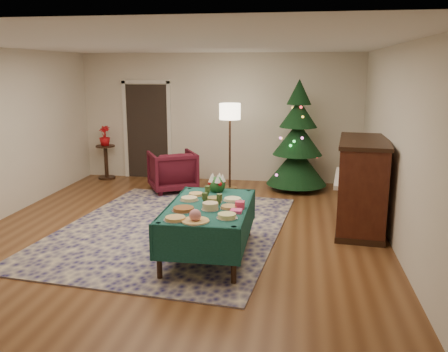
% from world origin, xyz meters
% --- Properties ---
extents(room_shell, '(7.00, 7.00, 7.00)m').
position_xyz_m(room_shell, '(0.00, 0.00, 1.35)').
color(room_shell, '#593319').
rests_on(room_shell, ground).
extents(doorway, '(1.08, 0.04, 2.16)m').
position_xyz_m(doorway, '(-1.60, 3.48, 1.10)').
color(doorway, black).
rests_on(doorway, ground).
extents(rug, '(3.62, 4.51, 0.02)m').
position_xyz_m(rug, '(-0.16, 0.10, 0.01)').
color(rug, '#161347').
rests_on(rug, ground).
extents(buffet_table, '(1.04, 1.77, 0.68)m').
position_xyz_m(buffet_table, '(0.59, -0.81, 0.55)').
color(buffet_table, black).
rests_on(buffet_table, ground).
extents(platter_0, '(0.27, 0.27, 0.04)m').
position_xyz_m(platter_0, '(0.34, -1.49, 0.70)').
color(platter_0, silver).
rests_on(platter_0, buffet_table).
extents(platter_1, '(0.32, 0.32, 0.15)m').
position_xyz_m(platter_1, '(0.57, -1.51, 0.74)').
color(platter_1, silver).
rests_on(platter_1, buffet_table).
extents(platter_2, '(0.25, 0.25, 0.06)m').
position_xyz_m(platter_2, '(0.91, -1.32, 0.71)').
color(platter_2, silver).
rests_on(platter_2, buffet_table).
extents(platter_3, '(0.29, 0.29, 0.05)m').
position_xyz_m(platter_3, '(0.34, -1.12, 0.71)').
color(platter_3, silver).
rests_on(platter_3, buffet_table).
extents(platter_4, '(0.23, 0.23, 0.09)m').
position_xyz_m(platter_4, '(0.66, -1.03, 0.73)').
color(platter_4, silver).
rests_on(platter_4, buffet_table).
extents(platter_5, '(0.24, 0.24, 0.04)m').
position_xyz_m(platter_5, '(0.88, -0.93, 0.70)').
color(platter_5, silver).
rests_on(platter_5, buffet_table).
extents(platter_6, '(0.25, 0.25, 0.05)m').
position_xyz_m(platter_6, '(0.31, -0.66, 0.71)').
color(platter_6, silver).
rests_on(platter_6, buffet_table).
extents(platter_7, '(0.22, 0.22, 0.07)m').
position_xyz_m(platter_7, '(0.64, -0.68, 0.72)').
color(platter_7, silver).
rests_on(platter_7, buffet_table).
extents(platter_8, '(0.26, 0.26, 0.04)m').
position_xyz_m(platter_8, '(0.87, -0.58, 0.70)').
color(platter_8, silver).
rests_on(platter_8, buffet_table).
extents(platter_9, '(0.23, 0.23, 0.04)m').
position_xyz_m(platter_9, '(0.34, -0.40, 0.70)').
color(platter_9, silver).
rests_on(platter_9, buffet_table).
extents(goblet_0, '(0.07, 0.07, 0.16)m').
position_xyz_m(goblet_0, '(0.51, -0.47, 0.77)').
color(goblet_0, '#2D471E').
rests_on(goblet_0, buffet_table).
extents(goblet_1, '(0.07, 0.07, 0.16)m').
position_xyz_m(goblet_1, '(0.74, -0.85, 0.77)').
color(goblet_1, '#2D471E').
rests_on(goblet_1, buffet_table).
extents(goblet_2, '(0.07, 0.07, 0.16)m').
position_xyz_m(goblet_2, '(0.55, -0.83, 0.77)').
color(goblet_2, '#2D471E').
rests_on(goblet_2, buffet_table).
extents(napkin_stack, '(0.14, 0.14, 0.04)m').
position_xyz_m(napkin_stack, '(0.98, -1.08, 0.70)').
color(napkin_stack, '#FB4589').
rests_on(napkin_stack, buffet_table).
extents(gift_box, '(0.11, 0.11, 0.09)m').
position_xyz_m(gift_box, '(1.01, -0.91, 0.73)').
color(gift_box, '#DB3D60').
rests_on(gift_box, buffet_table).
extents(centerpiece, '(0.25, 0.25, 0.28)m').
position_xyz_m(centerpiece, '(0.58, -0.12, 0.80)').
color(centerpiece, '#1E4C1E').
rests_on(centerpiece, buffet_table).
extents(armchair, '(1.13, 1.11, 0.88)m').
position_xyz_m(armchair, '(-0.75, 2.37, 0.44)').
color(armchair, '#480F1B').
rests_on(armchair, ground).
extents(floor_lamp, '(0.42, 0.42, 1.71)m').
position_xyz_m(floor_lamp, '(0.35, 2.72, 1.45)').
color(floor_lamp, '#A57F3F').
rests_on(floor_lamp, ground).
extents(side_table, '(0.41, 0.41, 0.74)m').
position_xyz_m(side_table, '(-2.48, 3.20, 0.36)').
color(side_table, black).
rests_on(side_table, ground).
extents(potted_plant, '(0.24, 0.43, 0.24)m').
position_xyz_m(potted_plant, '(-2.48, 3.20, 0.86)').
color(potted_plant, '#B90D12').
rests_on(potted_plant, side_table).
extents(christmas_tree, '(1.42, 1.42, 2.18)m').
position_xyz_m(christmas_tree, '(1.67, 2.90, 0.98)').
color(christmas_tree, black).
rests_on(christmas_tree, ground).
extents(piano, '(0.89, 1.64, 1.36)m').
position_xyz_m(piano, '(2.65, 0.62, 0.67)').
color(piano, black).
rests_on(piano, ground).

